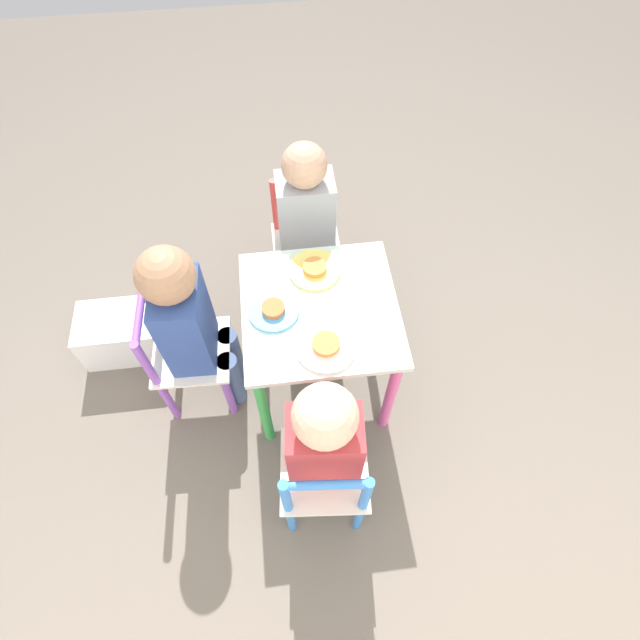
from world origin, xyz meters
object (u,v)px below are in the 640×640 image
chair_red (306,245)px  kids_table (320,323)px  plate_back (326,346)px  plate_right (274,310)px  chair_purple (186,355)px  plate_front (315,269)px  chair_blue (324,479)px  storage_bin (124,333)px  child_right (190,320)px  child_front (306,222)px  child_back (324,438)px

chair_red → kids_table: bearing=-90.0°
plate_back → plate_right: bearing=-45.0°
chair_purple → plate_front: size_ratio=3.09×
chair_blue → storage_bin: bearing=-39.6°
chair_red → child_right: (0.40, 0.45, 0.21)m
chair_blue → plate_right: (0.10, -0.46, 0.24)m
kids_table → plate_right: size_ratio=3.12×
kids_table → child_right: bearing=-1.8°
kids_table → chair_purple: (0.46, -0.01, -0.14)m
child_right → kids_table: bearing=-90.0°
child_right → chair_red: bearing=-40.0°
chair_red → chair_blue: size_ratio=1.00×
plate_front → plate_right: bearing=45.0°
kids_table → chair_red: bearing=-90.0°
child_front → kids_table: bearing=-90.0°
chair_purple → child_back: size_ratio=0.72×
child_right → plate_front: child_right is taller
chair_blue → child_back: (-0.01, -0.06, 0.18)m
child_right → storage_bin: bearing=58.6°
child_back → child_right: bearing=-43.1°
child_front → child_back: size_ratio=1.05×
child_right → plate_front: (-0.40, -0.13, 0.03)m
chair_red → child_right: bearing=-131.9°
child_right → plate_back: size_ratio=4.29×
chair_blue → child_right: 0.63m
kids_table → child_front: bearing=-90.0°
child_right → plate_back: bearing=-109.3°
plate_front → kids_table: bearing=90.0°
plate_front → chair_blue: bearing=85.9°
chair_blue → child_front: size_ratio=0.69×
child_front → storage_bin: size_ratio=2.40×
kids_table → chair_blue: 0.48m
child_front → chair_purple: bearing=-140.1°
chair_purple → kids_table: bearing=-90.0°
plate_right → child_front: bearing=-109.6°
chair_blue → plate_front: (-0.04, -0.61, 0.24)m
child_back → plate_right: bearing=-69.8°
child_right → child_front: bearing=-44.2°
chair_red → storage_bin: chair_red is taller
chair_blue → child_right: (0.36, -0.47, 0.21)m
kids_table → chair_red: (-0.00, -0.46, -0.14)m
child_back → plate_back: (-0.04, -0.26, 0.06)m
chair_purple → child_right: 0.22m
chair_blue → child_front: 0.89m
plate_front → storage_bin: plate_front is taller
chair_red → storage_bin: bearing=-163.0°
child_right → plate_back: 0.43m
chair_purple → child_right: bearing=-90.0°
child_back → storage_bin: child_back is taller
kids_table → child_back: size_ratio=0.67×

